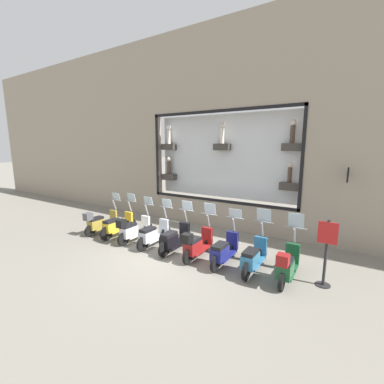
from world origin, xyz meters
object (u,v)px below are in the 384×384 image
scooter_navy_2 (224,251)px  shop_sign_post (326,251)px  scooter_green_0 (287,265)px  scooter_white_6 (133,229)px  scooter_silver_5 (153,234)px  scooter_black_4 (174,239)px  scooter_red_3 (196,244)px  scooter_olive_8 (100,222)px  scooter_yellow_7 (117,225)px  scooter_teal_1 (253,257)px

scooter_navy_2 → shop_sign_post: bearing=-85.1°
scooter_green_0 → scooter_white_6: (-0.00, 5.49, 0.00)m
scooter_silver_5 → scooter_white_6: (-0.06, 0.91, 0.04)m
scooter_black_4 → shop_sign_post: (0.23, -4.51, 0.50)m
scooter_navy_2 → scooter_silver_5: size_ratio=1.00×
scooter_red_3 → scooter_olive_8: (-0.01, 4.57, -0.01)m
scooter_green_0 → scooter_olive_8: bearing=90.1°
scooter_navy_2 → scooter_red_3: 0.92m
scooter_navy_2 → scooter_yellow_7: scooter_yellow_7 is taller
scooter_green_0 → scooter_red_3: bearing=90.0°
scooter_olive_8 → shop_sign_post: bearing=-87.9°
scooter_green_0 → scooter_white_6: size_ratio=1.00×
scooter_teal_1 → scooter_white_6: size_ratio=1.00×
scooter_navy_2 → scooter_white_6: scooter_white_6 is taller
scooter_black_4 → scooter_yellow_7: (0.00, 2.74, 0.01)m
scooter_white_6 → scooter_olive_8: size_ratio=1.00×
shop_sign_post → scooter_black_4: bearing=92.9°
shop_sign_post → scooter_green_0: bearing=109.1°
scooter_green_0 → scooter_black_4: (0.07, 3.66, -0.03)m
scooter_green_0 → scooter_yellow_7: 6.40m
scooter_teal_1 → scooter_black_4: size_ratio=1.00×
scooter_red_3 → scooter_navy_2: bearing=-86.1°
scooter_teal_1 → scooter_white_6: scooter_teal_1 is taller
scooter_green_0 → shop_sign_post: shop_sign_post is taller
scooter_black_4 → scooter_olive_8: size_ratio=1.01×
scooter_black_4 → scooter_yellow_7: same height
scooter_olive_8 → scooter_navy_2: bearing=-89.3°
scooter_navy_2 → scooter_black_4: 1.83m
scooter_black_4 → scooter_silver_5: scooter_black_4 is taller
scooter_navy_2 → scooter_white_6: bearing=91.0°
scooter_black_4 → scooter_silver_5: size_ratio=1.00×
scooter_green_0 → scooter_black_4: size_ratio=0.99×
scooter_silver_5 → scooter_white_6: 0.92m
scooter_red_3 → scooter_black_4: size_ratio=1.00×
scooter_green_0 → scooter_olive_8: 7.32m
scooter_red_3 → scooter_white_6: size_ratio=1.00×
scooter_white_6 → scooter_olive_8: bearing=90.2°
scooter_white_6 → shop_sign_post: bearing=-87.3°
scooter_green_0 → scooter_teal_1: bearing=85.7°
scooter_silver_5 → shop_sign_post: size_ratio=1.04×
scooter_silver_5 → scooter_red_3: bearing=-92.0°
scooter_green_0 → scooter_black_4: 3.66m
scooter_red_3 → scooter_black_4: bearing=85.9°
scooter_olive_8 → scooter_silver_5: bearing=-88.5°
scooter_teal_1 → scooter_olive_8: scooter_teal_1 is taller
scooter_olive_8 → shop_sign_post: 8.18m
scooter_black_4 → scooter_olive_8: (-0.07, 3.66, 0.02)m
scooter_red_3 → scooter_olive_8: bearing=90.1°
scooter_silver_5 → scooter_yellow_7: 1.83m
scooter_navy_2 → scooter_green_0: bearing=-92.0°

